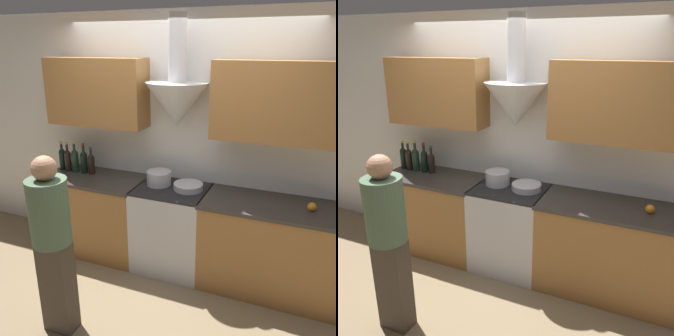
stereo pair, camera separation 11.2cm
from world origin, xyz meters
TOP-DOWN VIEW (x-y plane):
  - ground_plane at (0.00, 0.00)m, footprint 12.00×12.00m
  - wall_back at (0.03, 0.59)m, footprint 8.40×0.61m
  - counter_left at (-0.91, 0.32)m, footprint 1.12×0.62m
  - counter_right at (1.00, 0.32)m, footprint 1.30×0.62m
  - stove_range at (0.00, 0.32)m, footprint 0.72×0.60m
  - wine_bottle_0 at (-1.38, 0.39)m, footprint 0.07×0.07m
  - wine_bottle_1 at (-1.29, 0.37)m, footprint 0.07×0.07m
  - wine_bottle_2 at (-1.20, 0.37)m, footprint 0.08×0.08m
  - wine_bottle_3 at (-1.08, 0.39)m, footprint 0.08×0.08m
  - wine_bottle_4 at (-0.99, 0.39)m, footprint 0.07×0.07m
  - stock_pot at (-0.16, 0.37)m, footprint 0.25×0.25m
  - mixing_bowl at (0.16, 0.36)m, footprint 0.30×0.30m
  - orange_fruit at (1.32, 0.30)m, footprint 0.08×0.08m
  - person_foreground_left at (-0.52, -0.87)m, footprint 0.30×0.30m

SIDE VIEW (x-z plane):
  - ground_plane at x=0.00m, z-range 0.00..0.00m
  - counter_right at x=1.00m, z-range 0.00..0.90m
  - counter_left at x=-0.91m, z-range 0.00..0.90m
  - stove_range at x=0.00m, z-range 0.00..0.91m
  - person_foreground_left at x=-0.52m, z-range 0.08..1.61m
  - mixing_bowl at x=0.16m, z-range 0.90..0.96m
  - orange_fruit at x=1.32m, z-range 0.90..0.98m
  - stock_pot at x=-0.16m, z-range 0.90..1.05m
  - wine_bottle_4 at x=-0.99m, z-range 0.87..1.18m
  - wine_bottle_1 at x=-1.29m, z-range 0.87..1.21m
  - wine_bottle_0 at x=-1.38m, z-range 0.87..1.20m
  - wine_bottle_3 at x=-1.08m, z-range 0.87..1.21m
  - wine_bottle_2 at x=-1.20m, z-range 0.87..1.22m
  - wall_back at x=0.03m, z-range 0.17..2.77m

